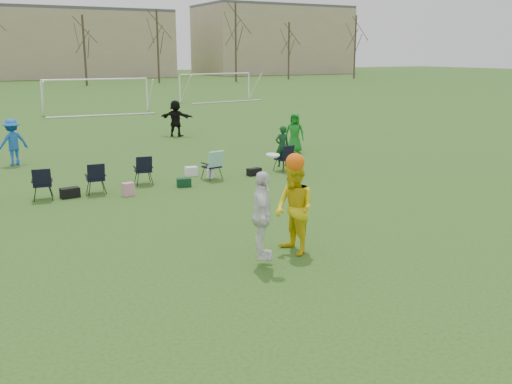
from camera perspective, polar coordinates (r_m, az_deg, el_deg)
ground at (r=11.75m, az=0.78°, el=-7.41°), size 260.00×260.00×0.00m
fielder_blue at (r=23.89m, az=-23.17°, el=4.61°), size 1.30×0.97×1.80m
fielder_green_far at (r=24.78m, az=3.88°, el=5.90°), size 1.00×0.97×1.73m
fielder_black at (r=30.02m, az=-8.04°, el=7.31°), size 1.67×1.57×1.88m
center_contest at (r=11.90m, az=2.74°, el=-1.81°), size 1.81×1.45×2.33m
sideline_setup at (r=18.95m, az=-9.98°, el=2.17°), size 10.94×2.10×1.65m
goal_mid at (r=42.68m, az=-15.72°, el=10.15°), size 7.40×0.63×2.46m
goal_right at (r=52.19m, az=-4.06°, el=11.19°), size 7.35×1.14×2.46m
building_row at (r=106.28m, az=-22.27°, el=13.72°), size 126.00×16.00×13.00m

